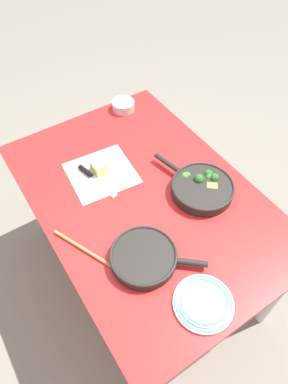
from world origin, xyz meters
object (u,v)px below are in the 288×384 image
object	(u,v)px
cheese_block	(99,167)
dinner_plate_stack	(203,303)
skillet_broccoli	(202,187)
skillet_eggs	(144,257)
wooden_spoon	(104,261)
prep_bowl_steel	(123,105)
grater_knife	(92,177)

from	to	relation	value
cheese_block	dinner_plate_stack	size ratio (longest dim) A/B	0.35
skillet_broccoli	skillet_eggs	world-z (taller)	skillet_broccoli
skillet_broccoli	wooden_spoon	size ratio (longest dim) A/B	1.10
cheese_block	skillet_eggs	bearing A→B (deg)	171.16
skillet_broccoli	skillet_eggs	distance (m)	0.43
skillet_broccoli	prep_bowl_steel	size ratio (longest dim) A/B	3.41
skillet_eggs	prep_bowl_steel	world-z (taller)	same
wooden_spoon	grater_knife	distance (m)	0.44
skillet_broccoli	cheese_block	xyz separation A→B (m)	(0.36, 0.32, -0.00)
grater_knife	dinner_plate_stack	size ratio (longest dim) A/B	1.14
grater_knife	prep_bowl_steel	distance (m)	0.53
grater_knife	cheese_block	bearing A→B (deg)	99.35
skillet_eggs	grater_knife	bearing A→B (deg)	127.78
wooden_spoon	grater_knife	bearing A→B (deg)	134.13
skillet_broccoli	prep_bowl_steel	world-z (taller)	skillet_broccoli
prep_bowl_steel	skillet_broccoli	bearing A→B (deg)	178.81
dinner_plate_stack	prep_bowl_steel	xyz separation A→B (m)	(1.11, -0.34, 0.01)
grater_knife	cheese_block	world-z (taller)	cheese_block
dinner_plate_stack	prep_bowl_steel	world-z (taller)	prep_bowl_steel
cheese_block	prep_bowl_steel	xyz separation A→B (m)	(0.34, -0.34, -0.00)
skillet_broccoli	prep_bowl_steel	bearing A→B (deg)	-12.95
wooden_spoon	prep_bowl_steel	world-z (taller)	prep_bowl_steel
skillet_eggs	wooden_spoon	bearing A→B (deg)	-168.72
skillet_broccoli	skillet_eggs	bearing A→B (deg)	98.24
cheese_block	prep_bowl_steel	world-z (taller)	cheese_block
skillet_eggs	grater_knife	distance (m)	0.49
wooden_spoon	grater_knife	xyz separation A→B (m)	(0.41, -0.17, 0.00)
skillet_eggs	cheese_block	size ratio (longest dim) A/B	4.25
skillet_eggs	skillet_broccoli	bearing A→B (deg)	61.33
cheese_block	dinner_plate_stack	distance (m)	0.77
cheese_block	dinner_plate_stack	bearing A→B (deg)	-179.87
skillet_eggs	wooden_spoon	size ratio (longest dim) A/B	0.83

